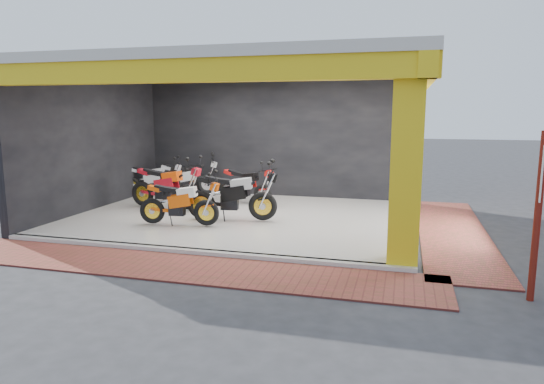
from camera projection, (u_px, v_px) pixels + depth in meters
The scene contains 18 objects.
ground at pixel (212, 240), 9.90m from camera, with size 80.00×80.00×0.00m, color #2D2D30.
showroom_floor at pixel (244, 217), 11.79m from camera, with size 8.00×6.00×0.10m, color white.
showroom_ceiling at pixel (242, 68), 11.21m from camera, with size 8.40×6.40×0.20m, color beige.
back_wall at pixel (276, 140), 14.46m from camera, with size 8.20×0.20×3.50m, color black.
left_wall at pixel (94, 145), 12.58m from camera, with size 0.20×6.20×3.50m, color black.
corner_column at pixel (406, 164), 7.92m from camera, with size 0.50×0.50×3.50m, color gold.
header_beam_front at pixel (187, 71), 8.40m from camera, with size 8.40×0.30×0.40m, color gold.
header_beam_right at pixel (422, 78), 10.21m from camera, with size 0.30×6.40×0.40m, color gold.
floor_kerb at pixel (191, 252), 8.92m from camera, with size 8.00×0.20×0.10m, color white.
paver_front at pixel (172, 266), 8.19m from camera, with size 9.00×1.40×0.03m, color #943930.
paver_right at pixel (453, 232), 10.55m from camera, with size 1.40×7.00×0.03m, color #943930.
signpost at pixel (538, 210), 6.55m from camera, with size 0.09×0.33×2.36m.
moto_hero at pixel (206, 200), 10.57m from camera, with size 1.93×0.71×1.18m, color #DF5209, non-canonical shape.
moto_row_a at pixel (263, 192), 11.04m from camera, with size 2.22×0.82×1.36m, color black, non-canonical shape.
moto_row_b at pixel (263, 184), 12.80m from camera, with size 1.94×0.72×1.19m, color red, non-canonical shape.
moto_row_c at pixel (189, 185), 12.22m from camera, with size 2.20×0.82×1.35m, color #B41320, non-canonical shape.
moto_row_d at pixel (207, 175), 14.65m from camera, with size 2.00×0.74×1.22m, color #979A9E, non-canonical shape.
moto_row_e at pixel (172, 177), 14.31m from camera, with size 1.89×0.70×1.15m, color #A6A8AE, non-canonical shape.
Camera 1 is at (3.72, -8.94, 2.61)m, focal length 32.00 mm.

